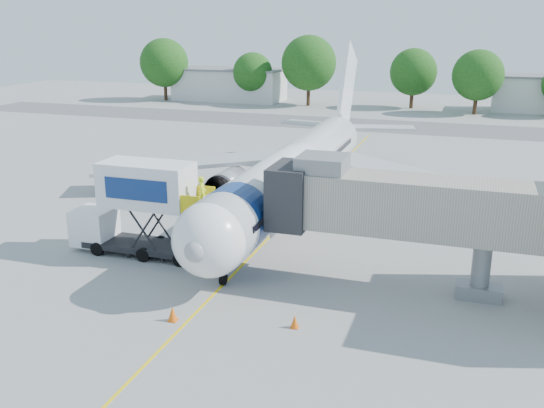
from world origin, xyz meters
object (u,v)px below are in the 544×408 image
(aircraft, at_px, (297,170))
(jet_bridge, at_px, (391,205))
(catering_hiloader, at_px, (138,208))
(ground_tug, at_px, (226,382))

(aircraft, xyz_separation_m, jet_bridge, (7.99, -11.12, 1.39))
(catering_hiloader, bearing_deg, jet_bridge, 0.01)
(aircraft, distance_m, jet_bridge, 13.77)
(jet_bridge, xyz_separation_m, catering_hiloader, (-14.25, -0.00, -1.58))
(jet_bridge, bearing_deg, ground_tug, -108.99)
(aircraft, bearing_deg, catering_hiloader, -119.37)
(catering_hiloader, bearing_deg, ground_tug, -48.83)
(jet_bridge, bearing_deg, catering_hiloader, -179.99)
(jet_bridge, xyz_separation_m, ground_tug, (-4.03, -11.70, -3.56))
(aircraft, xyz_separation_m, ground_tug, (3.97, -22.82, -2.17))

